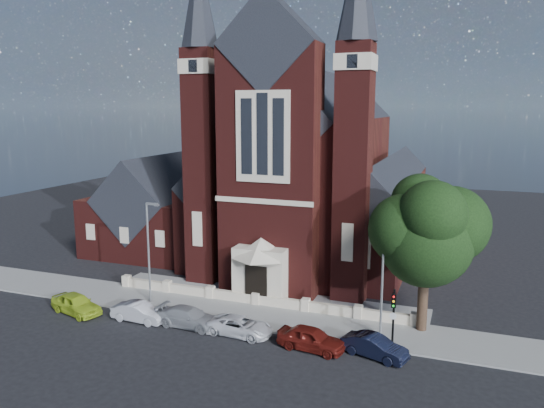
{
  "coord_description": "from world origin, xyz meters",
  "views": [
    {
      "loc": [
        14.83,
        -29.87,
        15.3
      ],
      "look_at": [
        -0.75,
        12.0,
        7.04
      ],
      "focal_mm": 35.0,
      "sensor_mm": 36.0,
      "label": 1
    }
  ],
  "objects": [
    {
      "name": "ground",
      "position": [
        0.0,
        15.0,
        0.0
      ],
      "size": [
        120.0,
        120.0,
        0.0
      ],
      "primitive_type": "plane",
      "color": "black",
      "rests_on": "ground"
    },
    {
      "name": "car_dark_red",
      "position": [
        6.16,
        0.59,
        0.75
      ],
      "size": [
        4.61,
        2.33,
        1.5
      ],
      "primitive_type": "imported",
      "rotation": [
        0.0,
        0.0,
        1.44
      ],
      "color": "#601610",
      "rests_on": "ground"
    },
    {
      "name": "car_silver_a",
      "position": [
        -6.74,
        0.65,
        0.68
      ],
      "size": [
        4.18,
        1.56,
        1.37
      ],
      "primitive_type": "imported",
      "rotation": [
        0.0,
        0.0,
        1.54
      ],
      "color": "#AFB0B7",
      "rests_on": "ground"
    },
    {
      "name": "street_tree",
      "position": [
        12.6,
        5.71,
        6.96
      ],
      "size": [
        6.4,
        6.6,
        10.7
      ],
      "color": "black",
      "rests_on": "ground"
    },
    {
      "name": "parish_hall",
      "position": [
        -16.0,
        18.0,
        4.01
      ],
      "size": [
        12.0,
        12.2,
        10.24
      ],
      "color": "#461512",
      "rests_on": "ground"
    },
    {
      "name": "car_navy",
      "position": [
        10.13,
        0.98,
        0.68
      ],
      "size": [
        4.39,
        2.59,
        1.37
      ],
      "primitive_type": "imported",
      "rotation": [
        0.0,
        0.0,
        1.28
      ],
      "color": "black",
      "rests_on": "ground"
    },
    {
      "name": "car_lime_van",
      "position": [
        -12.0,
        0.23,
        0.77
      ],
      "size": [
        4.83,
        2.97,
        1.54
      ],
      "primitive_type": "imported",
      "rotation": [
        0.0,
        0.0,
        1.3
      ],
      "color": "#ADCB28",
      "rests_on": "ground"
    },
    {
      "name": "forecourt_wall",
      "position": [
        0.0,
        6.5,
        0.0
      ],
      "size": [
        24.0,
        0.4,
        0.9
      ],
      "primitive_type": "cube",
      "color": "beige",
      "rests_on": "ground"
    },
    {
      "name": "street_lamp_left",
      "position": [
        -7.91,
        4.0,
        4.6
      ],
      "size": [
        1.16,
        0.22,
        8.09
      ],
      "color": "gray",
      "rests_on": "ground"
    },
    {
      "name": "car_white_suv",
      "position": [
        1.04,
        1.05,
        0.63
      ],
      "size": [
        4.65,
        2.36,
        1.26
      ],
      "primitive_type": "imported",
      "rotation": [
        0.0,
        0.0,
        1.51
      ],
      "color": "white",
      "rests_on": "ground"
    },
    {
      "name": "pavement_strip",
      "position": [
        0.0,
        4.5,
        0.0
      ],
      "size": [
        60.0,
        5.0,
        0.12
      ],
      "primitive_type": "cube",
      "color": "gray",
      "rests_on": "ground"
    },
    {
      "name": "traffic_signal",
      "position": [
        11.0,
        2.43,
        2.58
      ],
      "size": [
        0.28,
        0.42,
        4.0
      ],
      "color": "black",
      "rests_on": "ground"
    },
    {
      "name": "church",
      "position": [
        -0.0,
        22.94,
        8.19
      ],
      "size": [
        20.01,
        34.9,
        29.2
      ],
      "color": "#461512",
      "rests_on": "ground"
    },
    {
      "name": "car_silver_b",
      "position": [
        -2.89,
        1.05,
        0.69
      ],
      "size": [
        4.82,
        2.14,
        1.38
      ],
      "primitive_type": "imported",
      "rotation": [
        0.0,
        0.0,
        1.53
      ],
      "color": "#929498",
      "rests_on": "ground"
    },
    {
      "name": "forecourt_paving",
      "position": [
        0.0,
        8.5,
        0.0
      ],
      "size": [
        26.0,
        3.0,
        0.14
      ],
      "primitive_type": "cube",
      "color": "gray",
      "rests_on": "ground"
    },
    {
      "name": "street_lamp_right",
      "position": [
        10.09,
        4.0,
        4.6
      ],
      "size": [
        1.16,
        0.22,
        8.09
      ],
      "color": "gray",
      "rests_on": "ground"
    }
  ]
}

